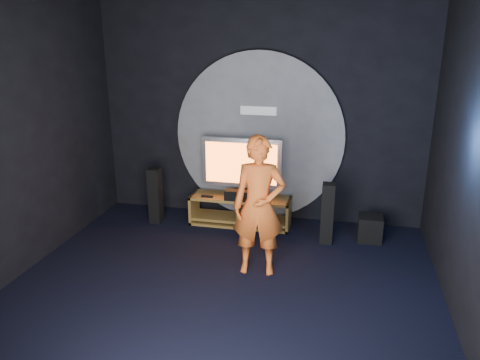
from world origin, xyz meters
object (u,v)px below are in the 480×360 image
object	(u,v)px
tv	(241,165)
tower_speaker_right	(327,213)
player	(259,206)
tower_speaker_left	(155,196)
media_console	(241,212)
subwoofer	(370,228)

from	to	relation	value
tv	tower_speaker_right	distance (m)	1.48
player	tower_speaker_left	bearing A→B (deg)	140.71
media_console	tv	bearing A→B (deg)	95.61
tower_speaker_right	subwoofer	distance (m)	0.68
media_console	tower_speaker_right	bearing A→B (deg)	-15.07
tv	tower_speaker_right	world-z (taller)	tv
tv	tower_speaker_right	xyz separation A→B (m)	(1.33, -0.42, -0.50)
subwoofer	tv	bearing A→B (deg)	173.45
media_console	player	distance (m)	1.62
media_console	player	size ratio (longest dim) A/B	0.89
subwoofer	media_console	bearing A→B (deg)	175.41
tower_speaker_right	subwoofer	xyz separation A→B (m)	(0.60, 0.20, -0.25)
media_console	subwoofer	distance (m)	1.93
tv	subwoofer	xyz separation A→B (m)	(1.93, -0.22, -0.76)
media_console	tower_speaker_right	size ratio (longest dim) A/B	1.76
media_console	subwoofer	xyz separation A→B (m)	(1.92, -0.15, -0.01)
tower_speaker_left	subwoofer	world-z (taller)	tower_speaker_left
tower_speaker_right	tv	bearing A→B (deg)	162.33
tower_speaker_right	player	size ratio (longest dim) A/B	0.51
tower_speaker_left	media_console	bearing A→B (deg)	8.53
media_console	subwoofer	size ratio (longest dim) A/B	4.19
tower_speaker_right	player	xyz separation A→B (m)	(-0.79, -1.02, 0.42)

